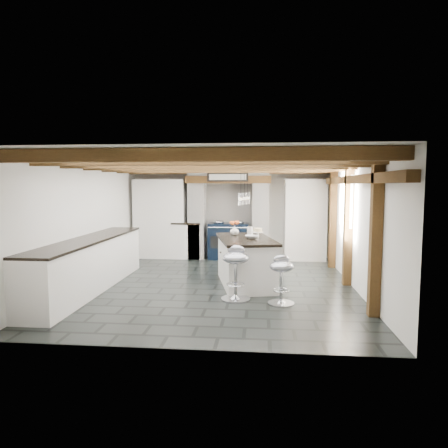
# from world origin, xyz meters

# --- Properties ---
(ground) EXTENTS (6.00, 6.00, 0.00)m
(ground) POSITION_xyz_m (0.00, 0.00, 0.00)
(ground) COLOR black
(ground) RESTS_ON ground
(room_shell) EXTENTS (6.00, 6.03, 6.00)m
(room_shell) POSITION_xyz_m (-0.61, 1.42, 1.07)
(room_shell) COLOR silver
(room_shell) RESTS_ON ground
(range_cooker) EXTENTS (1.00, 0.63, 0.99)m
(range_cooker) POSITION_xyz_m (0.00, 2.68, 0.47)
(range_cooker) COLOR black
(range_cooker) RESTS_ON ground
(kitchen_island) EXTENTS (1.28, 1.93, 1.17)m
(kitchen_island) POSITION_xyz_m (0.54, 0.05, 0.45)
(kitchen_island) COLOR white
(kitchen_island) RESTS_ON ground
(bar_stool_near) EXTENTS (0.47, 0.47, 0.77)m
(bar_stool_near) POSITION_xyz_m (1.14, -1.15, 0.48)
(bar_stool_near) COLOR silver
(bar_stool_near) RESTS_ON ground
(bar_stool_far) EXTENTS (0.52, 0.52, 0.88)m
(bar_stool_far) POSITION_xyz_m (0.42, -0.99, 0.55)
(bar_stool_far) COLOR silver
(bar_stool_far) RESTS_ON ground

